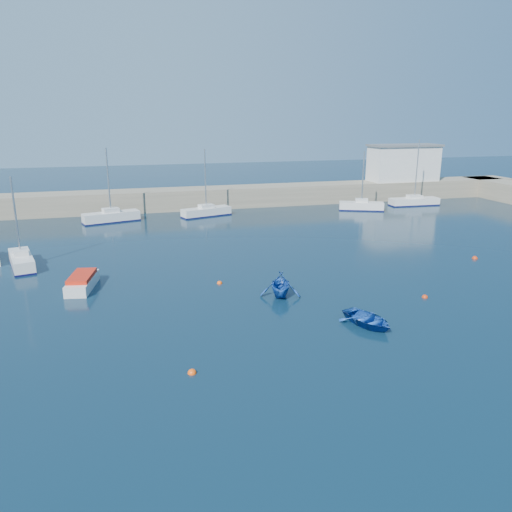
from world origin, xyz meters
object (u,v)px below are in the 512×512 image
object	(u,v)px
harbor_office	(403,164)
dinghy_left	(280,284)
sailboat_6	(206,211)
dinghy_center	(368,320)
sailboat_3	(22,260)
motorboat_1	(82,282)
sailboat_5	(111,216)
sailboat_7	(361,206)
sailboat_8	(414,201)

from	to	relation	value
harbor_office	dinghy_left	world-z (taller)	harbor_office
sailboat_6	dinghy_center	world-z (taller)	sailboat_6
sailboat_3	dinghy_center	bearing A→B (deg)	-54.12
sailboat_6	motorboat_1	world-z (taller)	sailboat_6
sailboat_5	motorboat_1	distance (m)	23.60
sailboat_3	dinghy_center	distance (m)	28.24
sailboat_6	dinghy_center	size ratio (longest dim) A/B	2.35
harbor_office	dinghy_left	size ratio (longest dim) A/B	3.13
sailboat_5	sailboat_6	bearing A→B (deg)	-103.30
sailboat_5	dinghy_left	xyz separation A→B (m)	(11.16, -28.82, 0.20)
sailboat_6	sailboat_7	distance (m)	20.26
harbor_office	sailboat_5	bearing A→B (deg)	-171.13
harbor_office	sailboat_3	distance (m)	54.30
sailboat_5	motorboat_1	xyz separation A→B (m)	(-1.97, -23.51, -0.15)
motorboat_1	sailboat_8	bearing A→B (deg)	40.25
dinghy_left	sailboat_7	bearing A→B (deg)	73.08
dinghy_center	dinghy_left	size ratio (longest dim) A/B	1.08
sailboat_3	sailboat_7	xyz separation A→B (m)	(38.48, 15.69, 0.02)
motorboat_1	dinghy_left	world-z (taller)	dinghy_left
sailboat_7	harbor_office	bearing A→B (deg)	-30.85
motorboat_1	dinghy_left	xyz separation A→B (m)	(13.14, -5.30, 0.35)
dinghy_left	motorboat_1	bearing A→B (deg)	177.21
sailboat_6	sailboat_8	distance (m)	28.98
harbor_office	sailboat_7	world-z (taller)	harbor_office
harbor_office	sailboat_5	world-z (taller)	sailboat_5
sailboat_3	dinghy_left	size ratio (longest dim) A/B	2.31
sailboat_5	sailboat_7	distance (m)	31.47
dinghy_center	sailboat_3	bearing A→B (deg)	122.68
harbor_office	sailboat_7	size ratio (longest dim) A/B	1.32
sailboat_7	sailboat_8	xyz separation A→B (m)	(8.78, 1.48, -0.05)
harbor_office	dinghy_center	bearing A→B (deg)	-123.38
harbor_office	dinghy_center	xyz separation A→B (m)	(-27.31, -41.45, -4.74)
sailboat_5	harbor_office	bearing A→B (deg)	-97.17
sailboat_8	dinghy_left	bearing A→B (deg)	137.87
sailboat_7	dinghy_center	xyz separation A→B (m)	(-16.91, -33.91, -0.25)
sailboat_5	dinghy_center	xyz separation A→B (m)	(14.55, -34.92, -0.29)
sailboat_8	dinghy_center	xyz separation A→B (m)	(-25.68, -35.39, -0.20)
sailboat_7	motorboat_1	world-z (taller)	sailboat_7
motorboat_1	sailboat_5	bearing A→B (deg)	95.85
sailboat_5	sailboat_8	size ratio (longest dim) A/B	0.96
motorboat_1	dinghy_center	xyz separation A→B (m)	(16.52, -11.40, -0.14)
sailboat_3	sailboat_5	xyz separation A→B (m)	(7.02, 16.69, 0.06)
harbor_office	dinghy_left	distance (m)	47.01
sailboat_7	dinghy_left	size ratio (longest dim) A/B	2.37
harbor_office	motorboat_1	distance (m)	53.34
sailboat_8	motorboat_1	world-z (taller)	sailboat_8
sailboat_7	motorboat_1	bearing A→B (deg)	147.16
sailboat_8	dinghy_left	xyz separation A→B (m)	(-29.07, -29.29, 0.28)
sailboat_3	sailboat_7	distance (m)	41.55
sailboat_3	sailboat_6	xyz separation A→B (m)	(18.28, 17.23, -0.01)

